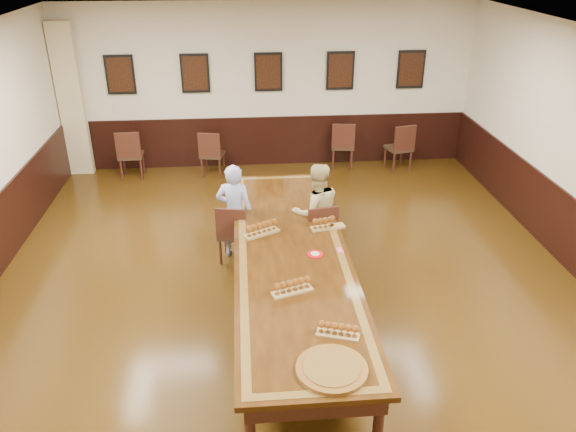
{
  "coord_description": "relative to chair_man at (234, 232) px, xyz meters",
  "views": [
    {
      "loc": [
        -0.55,
        -5.94,
        4.21
      ],
      "look_at": [
        0.0,
        0.5,
        1.0
      ],
      "focal_mm": 35.0,
      "sensor_mm": 36.0,
      "label": 1
    }
  ],
  "objects": [
    {
      "name": "floor",
      "position": [
        0.72,
        -1.17,
        -0.46
      ],
      "size": [
        8.0,
        10.0,
        0.02
      ],
      "primitive_type": "cube",
      "color": "black",
      "rests_on": "ground"
    },
    {
      "name": "ceiling",
      "position": [
        0.72,
        -1.17,
        2.76
      ],
      "size": [
        8.0,
        10.0,
        0.02
      ],
      "primitive_type": "cube",
      "color": "white",
      "rests_on": "floor"
    },
    {
      "name": "wall_back",
      "position": [
        0.72,
        3.84,
        1.15
      ],
      "size": [
        8.0,
        0.02,
        3.2
      ],
      "primitive_type": "cube",
      "color": "beige",
      "rests_on": "floor"
    },
    {
      "name": "chair_man",
      "position": [
        0.0,
        0.0,
        0.0
      ],
      "size": [
        0.51,
        0.53,
        0.9
      ],
      "primitive_type": null,
      "rotation": [
        0.0,
        0.0,
        2.93
      ],
      "color": "#312115",
      "rests_on": "floor"
    },
    {
      "name": "chair_woman",
      "position": [
        1.19,
        -0.14,
        0.02
      ],
      "size": [
        0.52,
        0.55,
        0.93
      ],
      "primitive_type": null,
      "rotation": [
        0.0,
        0.0,
        3.33
      ],
      "color": "#312115",
      "rests_on": "floor"
    },
    {
      "name": "spare_chair_a",
      "position": [
        -1.98,
        3.31,
        0.04
      ],
      "size": [
        0.48,
        0.52,
        0.97
      ],
      "primitive_type": null,
      "rotation": [
        0.0,
        0.0,
        3.19
      ],
      "color": "#312115",
      "rests_on": "floor"
    },
    {
      "name": "spare_chair_b",
      "position": [
        -0.43,
        3.3,
        0.01
      ],
      "size": [
        0.51,
        0.54,
        0.91
      ],
      "primitive_type": null,
      "rotation": [
        0.0,
        0.0,
        2.94
      ],
      "color": "#312115",
      "rests_on": "floor"
    },
    {
      "name": "spare_chair_c",
      "position": [
        2.19,
        3.53,
        0.03
      ],
      "size": [
        0.52,
        0.55,
        0.96
      ],
      "primitive_type": null,
      "rotation": [
        0.0,
        0.0,
        2.99
      ],
      "color": "#312115",
      "rests_on": "floor"
    },
    {
      "name": "spare_chair_d",
      "position": [
        3.27,
        3.29,
        0.03
      ],
      "size": [
        0.56,
        0.59,
        0.96
      ],
      "primitive_type": null,
      "rotation": [
        0.0,
        0.0,
        3.39
      ],
      "color": "#312115",
      "rests_on": "floor"
    },
    {
      "name": "person_man",
      "position": [
        0.02,
        0.09,
        0.27
      ],
      "size": [
        0.58,
        0.44,
        1.43
      ],
      "primitive_type": "imported",
      "rotation": [
        0.0,
        0.0,
        2.93
      ],
      "color": "#5168CB",
      "rests_on": "floor"
    },
    {
      "name": "person_woman",
      "position": [
        1.17,
        -0.04,
        0.28
      ],
      "size": [
        0.81,
        0.69,
        1.45
      ],
      "primitive_type": "imported",
      "rotation": [
        0.0,
        0.0,
        3.33
      ],
      "color": "#CFBD81",
      "rests_on": "floor"
    },
    {
      "name": "pink_phone",
      "position": [
        1.32,
        -1.18,
        0.31
      ],
      "size": [
        0.09,
        0.14,
        0.01
      ],
      "primitive_type": "cube",
      "rotation": [
        0.0,
        0.0,
        0.16
      ],
      "color": "#EA4E86",
      "rests_on": "conference_table"
    },
    {
      "name": "curtain",
      "position": [
        -3.03,
        3.65,
        1.0
      ],
      "size": [
        0.45,
        0.18,
        2.9
      ],
      "primitive_type": "cube",
      "color": "tan",
      "rests_on": "floor"
    },
    {
      "name": "wainscoting",
      "position": [
        0.72,
        -1.17,
        0.05
      ],
      "size": [
        8.0,
        10.0,
        1.0
      ],
      "color": "black",
      "rests_on": "floor"
    },
    {
      "name": "conference_table",
      "position": [
        0.72,
        -1.17,
        0.16
      ],
      "size": [
        1.4,
        5.0,
        0.76
      ],
      "color": "black",
      "rests_on": "floor"
    },
    {
      "name": "posters",
      "position": [
        0.72,
        3.76,
        1.45
      ],
      "size": [
        6.14,
        0.04,
        0.74
      ],
      "color": "black",
      "rests_on": "wall_back"
    },
    {
      "name": "flight_a",
      "position": [
        0.37,
        -0.68,
        0.39
      ],
      "size": [
        0.49,
        0.36,
        0.18
      ],
      "color": "olive",
      "rests_on": "conference_table"
    },
    {
      "name": "flight_b",
      "position": [
        1.24,
        -0.59,
        0.38
      ],
      "size": [
        0.48,
        0.23,
        0.17
      ],
      "color": "olive",
      "rests_on": "conference_table"
    },
    {
      "name": "flight_c",
      "position": [
        0.65,
        -2.05,
        0.38
      ],
      "size": [
        0.48,
        0.28,
        0.17
      ],
      "color": "olive",
      "rests_on": "conference_table"
    },
    {
      "name": "flight_d",
      "position": [
        1.02,
        -2.83,
        0.37
      ],
      "size": [
        0.44,
        0.25,
        0.16
      ],
      "color": "olive",
      "rests_on": "conference_table"
    },
    {
      "name": "red_plate_grp",
      "position": [
        1.0,
        -1.27,
        0.31
      ],
      "size": [
        0.2,
        0.2,
        0.03
      ],
      "color": "red",
      "rests_on": "conference_table"
    },
    {
      "name": "carved_platter",
      "position": [
        0.88,
        -3.3,
        0.33
      ],
      "size": [
        0.68,
        0.68,
        0.05
      ],
      "color": "brown",
      "rests_on": "conference_table"
    }
  ]
}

